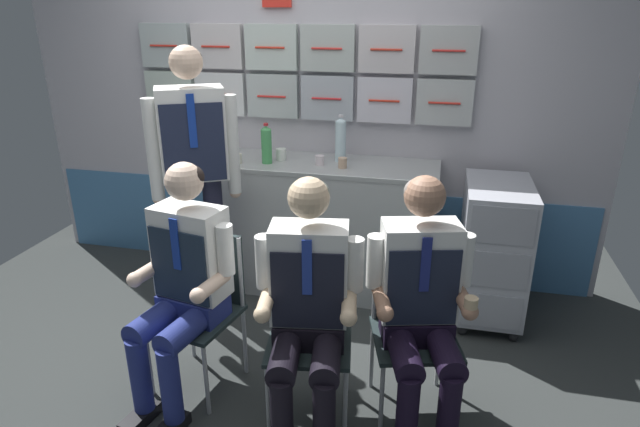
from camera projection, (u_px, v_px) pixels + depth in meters
name	position (u px, v px, depth m)	size (l,w,h in m)	color
ground	(249.00, 376.00, 3.02)	(4.80, 4.80, 0.04)	#2F3332
galley_bulkhead	(306.00, 131.00, 3.86)	(4.20, 0.14, 2.15)	#B8B3BC
galley_counter	(324.00, 227.00, 3.79)	(1.54, 0.53, 0.94)	#ABAEAE
service_trolley	(493.00, 248.00, 3.41)	(0.40, 0.65, 0.92)	black
folding_chair_left	(205.00, 293.00, 2.84)	(0.47, 0.47, 0.83)	#A8AAAF
crew_member_left	(183.00, 277.00, 2.64)	(0.51, 0.65, 1.25)	black
folding_chair_center	(311.00, 316.00, 2.63)	(0.46, 0.46, 0.83)	#A8AAAF
crew_member_center	(308.00, 302.00, 2.42)	(0.50, 0.65, 1.25)	black
folding_chair_right	(412.00, 313.00, 2.66)	(0.49, 0.49, 0.83)	#A8AAAF
crew_member_right	(422.00, 299.00, 2.44)	(0.51, 0.66, 1.25)	black
crew_member_standing	(195.00, 163.00, 3.24)	(0.49, 0.39, 1.73)	black
water_bottle_tall	(341.00, 139.00, 3.61)	(0.07, 0.07, 0.32)	silver
sparkling_bottle_green	(267.00, 144.00, 3.57)	(0.07, 0.07, 0.27)	#46A258
coffee_cup_white	(320.00, 160.00, 3.56)	(0.06, 0.06, 0.06)	silver
espresso_cup_small	(281.00, 154.00, 3.68)	(0.07, 0.07, 0.08)	white
paper_cup_tan	(342.00, 163.00, 3.50)	(0.06, 0.06, 0.07)	tan
paper_cup_blue	(238.00, 158.00, 3.60)	(0.06, 0.06, 0.07)	silver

